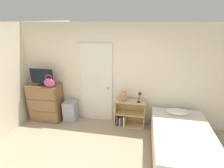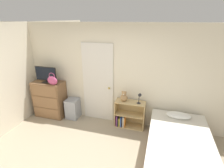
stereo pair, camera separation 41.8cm
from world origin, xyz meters
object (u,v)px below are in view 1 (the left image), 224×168
handbag (49,83)px  storage_bin (71,111)px  dresser (46,102)px  bookshelf (127,115)px  desk_lamp (140,95)px  tv (42,77)px  teddy_bear (124,96)px  bed (182,142)px

handbag → storage_bin: 0.97m
dresser → bookshelf: 2.21m
dresser → desk_lamp: 2.52m
handbag → bookshelf: bearing=6.6°
storage_bin → tv: bearing=-172.7°
teddy_bear → bed: 1.63m
bookshelf → desk_lamp: bearing=-9.5°
handbag → bed: bearing=-10.9°
handbag → dresser: bearing=151.2°
bed → dresser: bearing=167.6°
desk_lamp → dresser: bearing=-179.2°
bed → desk_lamp: bearing=139.3°
storage_bin → teddy_bear: teddy_bear is taller
storage_bin → bookshelf: 1.53m
storage_bin → desk_lamp: bearing=-0.8°
tv → handbag: 0.30m
tv → bed: tv is taller
dresser → storage_bin: bearing=5.0°
tv → storage_bin: 1.17m
bookshelf → dresser: bearing=-177.9°
handbag → tv: bearing=156.3°
handbag → bed: 3.31m
desk_lamp → bookshelf: bearing=170.5°
bookshelf → teddy_bear: size_ratio=2.81×
dresser → handbag: handbag is taller
storage_bin → teddy_bear: bearing=0.6°
handbag → teddy_bear: 1.88m
bed → storage_bin: bearing=163.6°
teddy_bear → storage_bin: bearing=-179.4°
handbag → teddy_bear: handbag is taller
dresser → storage_bin: dresser is taller
tv → handbag: bearing=-23.7°
handbag → bed: size_ratio=0.16×
tv → bookshelf: bearing=2.8°
tv → bed: (3.40, -0.72, -0.97)m
desk_lamp → bed: 1.35m
storage_bin → teddy_bear: (1.44, 0.02, 0.54)m
tv → bookshelf: tv is taller
tv → teddy_bear: 2.15m
dresser → bed: bearing=-12.4°
tv → bookshelf: (2.20, 0.11, -0.95)m
teddy_bear → bed: (1.29, -0.82, -0.55)m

